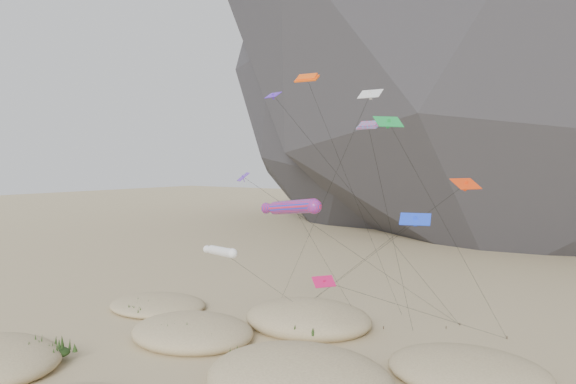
# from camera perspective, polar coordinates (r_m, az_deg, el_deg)

# --- Properties ---
(dunes) EXTENTS (50.36, 37.42, 4.19)m
(dunes) POSITION_cam_1_polar(r_m,az_deg,el_deg) (47.59, -4.32, -16.97)
(dunes) COLOR #CCB789
(dunes) RESTS_ON ground
(dune_grass) EXTENTS (40.99, 28.20, 1.52)m
(dune_grass) POSITION_cam_1_polar(r_m,az_deg,el_deg) (47.35, -5.38, -16.91)
(dune_grass) COLOR black
(dune_grass) RESTS_ON ground
(kite_stakes) EXTENTS (26.04, 5.74, 0.30)m
(kite_stakes) POSITION_cam_1_polar(r_m,az_deg,el_deg) (62.28, 9.11, -12.66)
(kite_stakes) COLOR #3F2D1E
(kite_stakes) RESTS_ON ground
(rainbow_tube_kite) EXTENTS (8.77, 11.95, 13.85)m
(rainbow_tube_kite) POSITION_cam_1_polar(r_m,az_deg,el_deg) (51.91, 0.36, -1.54)
(rainbow_tube_kite) COLOR #FF1A2A
(rainbow_tube_kite) RESTS_ON ground
(white_tube_kite) EXTENTS (6.15, 16.32, 9.81)m
(white_tube_kite) POSITION_cam_1_polar(r_m,az_deg,el_deg) (49.91, -6.88, -6.01)
(white_tube_kite) COLOR white
(white_tube_kite) RESTS_ON ground
(orange_parafoil) EXTENTS (6.79, 11.57, 25.70)m
(orange_parafoil) POSITION_cam_1_polar(r_m,az_deg,el_deg) (56.16, 2.07, 11.15)
(orange_parafoil) COLOR #FF510D
(orange_parafoil) RESTS_ON ground
(multi_parafoil) EXTENTS (2.10, 9.93, 20.54)m
(multi_parafoil) POSITION_cam_1_polar(r_m,az_deg,el_deg) (48.78, 8.24, 6.37)
(multi_parafoil) COLOR #EF193F
(multi_parafoil) RESTS_ON ground
(delta_kites) EXTENTS (27.58, 20.91, 23.83)m
(delta_kites) POSITION_cam_1_polar(r_m,az_deg,el_deg) (47.48, 6.87, 1.74)
(delta_kites) COLOR #5B21C1
(delta_kites) RESTS_ON ground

